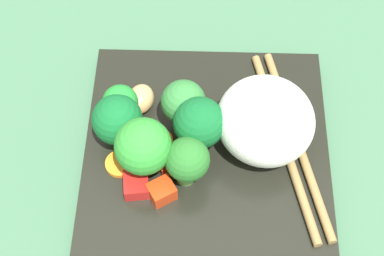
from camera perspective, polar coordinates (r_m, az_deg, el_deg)
ground_plane at (r=59.03cm, az=1.35°, el=-3.08°), size 110.00×110.00×2.00cm
square_plate at (r=57.42cm, az=1.39°, el=-2.20°), size 24.34×24.34×1.68cm
rice_mound at (r=54.15cm, az=7.01°, el=0.68°), size 12.09×11.99×7.48cm
broccoli_floret_0 at (r=55.95cm, az=-6.80°, el=2.28°), size 3.37×3.37×5.11cm
broccoli_floret_1 at (r=53.44cm, az=0.72°, el=0.77°), size 4.74×4.74×6.58cm
broccoli_floret_2 at (r=51.91cm, az=-4.67°, el=-1.81°), size 5.09×5.09×6.92cm
broccoli_floret_3 at (r=54.20cm, az=-7.19°, el=0.35°), size 4.68×4.68×6.11cm
broccoli_floret_4 at (r=52.02cm, az=-0.48°, el=-3.16°), size 4.01×4.01×5.82cm
broccoli_floret_5 at (r=55.05cm, az=-0.83°, el=2.36°), size 4.17×4.17×5.93cm
carrot_slice_0 at (r=56.40cm, az=-2.94°, el=-1.61°), size 2.96×2.96×0.77cm
carrot_slice_1 at (r=55.90cm, az=-6.89°, el=-3.42°), size 3.62×3.62×0.47cm
carrot_slice_2 at (r=57.50cm, az=-4.58°, el=-0.29°), size 2.75×2.75×0.42cm
pepper_chunk_0 at (r=55.23cm, az=-2.12°, el=-3.11°), size 3.20×3.17×1.32cm
pepper_chunk_1 at (r=54.17cm, az=-5.33°, el=-5.39°), size 2.65×2.86×1.53cm
pepper_chunk_4 at (r=53.56cm, az=-2.91°, el=-6.07°), size 2.95×2.87×1.77cm
chicken_piece_0 at (r=58.37cm, az=-4.91°, el=2.79°), size 2.97×3.50×2.40cm
chopstick_pair at (r=57.25cm, az=9.39°, el=-1.29°), size 7.97×20.53×0.80cm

